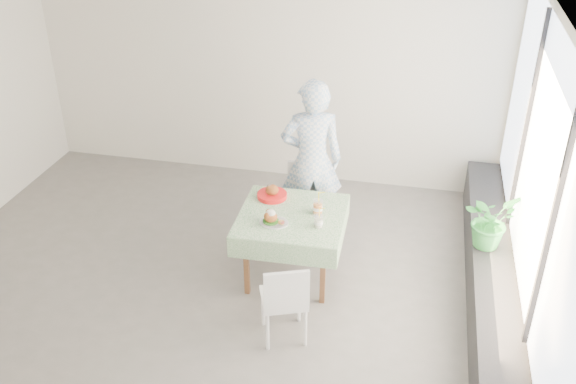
% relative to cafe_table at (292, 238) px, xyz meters
% --- Properties ---
extents(floor, '(6.00, 6.00, 0.00)m').
position_rel_cafe_table_xyz_m(floor, '(-0.82, -0.28, -0.46)').
color(floor, '#625F5C').
rests_on(floor, ground).
extents(ceiling, '(6.00, 6.00, 0.00)m').
position_rel_cafe_table_xyz_m(ceiling, '(-0.82, -0.28, 2.34)').
color(ceiling, white).
rests_on(ceiling, ground).
extents(wall_back, '(6.00, 0.02, 2.80)m').
position_rel_cafe_table_xyz_m(wall_back, '(-0.82, 2.22, 0.94)').
color(wall_back, white).
rests_on(wall_back, ground).
extents(wall_front, '(6.00, 0.02, 2.80)m').
position_rel_cafe_table_xyz_m(wall_front, '(-0.82, -2.78, 0.94)').
color(wall_front, white).
rests_on(wall_front, ground).
extents(wall_right, '(0.02, 5.00, 2.80)m').
position_rel_cafe_table_xyz_m(wall_right, '(2.18, -0.28, 0.94)').
color(wall_right, white).
rests_on(wall_right, ground).
extents(window_pane, '(0.01, 4.80, 2.18)m').
position_rel_cafe_table_xyz_m(window_pane, '(2.15, -0.28, 1.19)').
color(window_pane, '#D1E0F9').
rests_on(window_pane, ground).
extents(window_ledge, '(0.40, 4.80, 0.50)m').
position_rel_cafe_table_xyz_m(window_ledge, '(1.98, -0.28, -0.21)').
color(window_ledge, black).
rests_on(window_ledge, ground).
extents(cafe_table, '(1.07, 1.07, 0.74)m').
position_rel_cafe_table_xyz_m(cafe_table, '(0.00, 0.00, 0.00)').
color(cafe_table, brown).
rests_on(cafe_table, ground).
extents(chair_far, '(0.47, 0.47, 0.88)m').
position_rel_cafe_table_xyz_m(chair_far, '(-0.01, 0.74, -0.19)').
color(chair_far, white).
rests_on(chair_far, ground).
extents(chair_near, '(0.51, 0.51, 0.84)m').
position_rel_cafe_table_xyz_m(chair_near, '(0.13, -0.93, -0.20)').
color(chair_near, white).
rests_on(chair_near, ground).
extents(diner, '(0.78, 0.61, 1.87)m').
position_rel_cafe_table_xyz_m(diner, '(0.04, 0.84, 0.47)').
color(diner, '#86ADD7').
rests_on(diner, ground).
extents(main_dish, '(0.28, 0.28, 0.15)m').
position_rel_cafe_table_xyz_m(main_dish, '(-0.15, -0.20, 0.33)').
color(main_dish, white).
rests_on(main_dish, cafe_table).
extents(juice_cup_orange, '(0.10, 0.10, 0.29)m').
position_rel_cafe_table_xyz_m(juice_cup_orange, '(0.25, 0.08, 0.35)').
color(juice_cup_orange, white).
rests_on(juice_cup_orange, cafe_table).
extents(juice_cup_lemonade, '(0.09, 0.09, 0.25)m').
position_rel_cafe_table_xyz_m(juice_cup_lemonade, '(0.30, -0.17, 0.34)').
color(juice_cup_lemonade, white).
rests_on(juice_cup_lemonade, cafe_table).
extents(second_dish, '(0.31, 0.31, 0.15)m').
position_rel_cafe_table_xyz_m(second_dish, '(-0.27, 0.29, 0.32)').
color(second_dish, red).
rests_on(second_dish, cafe_table).
extents(potted_plant, '(0.66, 0.67, 0.56)m').
position_rel_cafe_table_xyz_m(potted_plant, '(1.91, 0.25, 0.32)').
color(potted_plant, '#2B8135').
rests_on(potted_plant, window_ledge).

